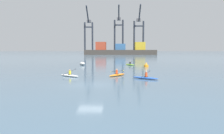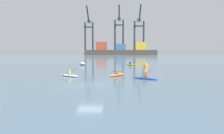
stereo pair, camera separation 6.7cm
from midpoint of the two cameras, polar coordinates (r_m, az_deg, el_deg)
ground_plane at (r=22.87m, az=-5.44°, el=-4.42°), size 800.00×800.00×0.00m
container_barge at (r=150.61m, az=2.19°, el=4.19°), size 46.62×11.91×8.37m
gantry_crane_west at (r=167.92m, az=-5.82°, el=8.70°), size 6.79×15.28×33.37m
gantry_crane_west_mid at (r=165.45m, az=1.80°, el=9.07°), size 7.11×17.60×33.27m
gantry_crane_east_mid at (r=162.79m, az=6.85°, el=8.87°), size 7.64×15.67×33.17m
capsized_dinghy at (r=51.31m, az=-7.41°, el=0.88°), size 1.92×2.82×0.76m
channel_buoy at (r=45.60m, az=8.65°, el=0.43°), size 0.90×0.90×1.00m
kayak_blue at (r=27.29m, az=8.44°, el=-2.64°), size 3.14×2.43×0.98m
kayak_lime at (r=50.63m, az=4.59°, el=0.65°), size 2.23×3.24×1.05m
kayak_orange at (r=30.15m, az=1.32°, el=-1.92°), size 2.47×3.11×0.95m
kayak_white at (r=30.05m, az=-10.61°, el=-2.02°), size 3.05×2.56×0.98m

